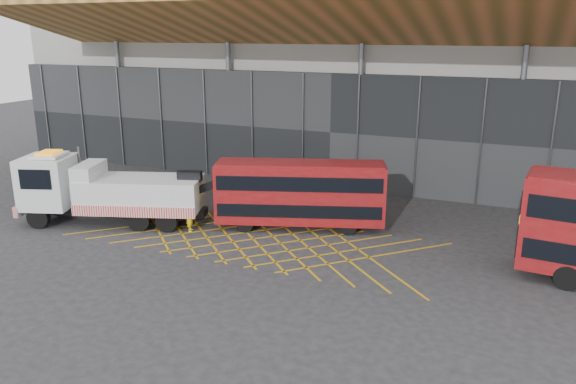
% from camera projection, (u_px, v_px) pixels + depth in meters
% --- Properties ---
extents(ground_plane, '(120.00, 120.00, 0.00)m').
position_uv_depth(ground_plane, '(227.00, 235.00, 30.79)').
color(ground_plane, '#28282A').
extents(road_markings, '(19.96, 7.16, 0.01)m').
position_uv_depth(road_markings, '(253.00, 239.00, 30.19)').
color(road_markings, '#CC9213').
rests_on(road_markings, ground_plane).
extents(construction_building, '(55.00, 23.97, 18.00)m').
position_uv_depth(construction_building, '(360.00, 55.00, 43.83)').
color(construction_building, gray).
rests_on(construction_building, ground_plane).
extents(recovery_truck, '(12.09, 6.03, 4.26)m').
position_uv_depth(recovery_truck, '(106.00, 190.00, 32.20)').
color(recovery_truck, black).
rests_on(recovery_truck, ground_plane).
extents(bus_towed, '(9.58, 5.07, 3.83)m').
position_uv_depth(bus_towed, '(300.00, 192.00, 31.32)').
color(bus_towed, maroon).
rests_on(bus_towed, ground_plane).
extents(worker, '(0.61, 0.72, 1.67)m').
position_uv_depth(worker, '(190.00, 217.00, 31.21)').
color(worker, yellow).
rests_on(worker, ground_plane).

